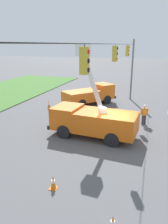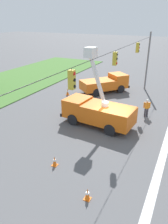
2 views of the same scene
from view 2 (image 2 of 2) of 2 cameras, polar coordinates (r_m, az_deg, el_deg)
The scene contains 8 objects.
ground_plane at distance 18.72m, azimuth 7.18°, elevation -4.76°, with size 200.00×200.00×0.00m, color #565659.
signal_gantry at distance 17.07m, azimuth 7.94°, elevation 8.44°, with size 26.20×0.33×7.20m.
utility_truck_bucket_lift at distance 18.98m, azimuth 3.51°, elevation 0.38°, with size 3.07×6.55×6.64m.
utility_truck_support_near at distance 27.88m, azimuth 5.71°, elevation 7.47°, with size 6.13×5.71×2.17m.
road_worker at distance 21.53m, azimuth 16.09°, elevation 1.31°, with size 0.38×0.60×1.77m.
traffic_cone_foreground_left at distance 14.49m, azimuth -7.71°, elevation -12.56°, with size 0.36×0.36×0.69m.
traffic_cone_foreground_right at distance 12.18m, azimuth 0.89°, elevation -20.61°, with size 0.36×0.36×0.71m.
traffic_cone_mid_left at distance 26.86m, azimuth -4.33°, elevation 5.30°, with size 0.36×0.36×0.83m.
Camera 2 is at (-15.67, -5.14, 8.85)m, focal length 35.00 mm.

